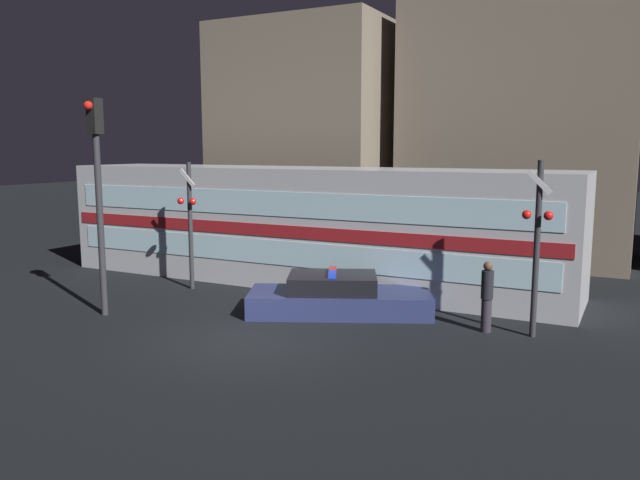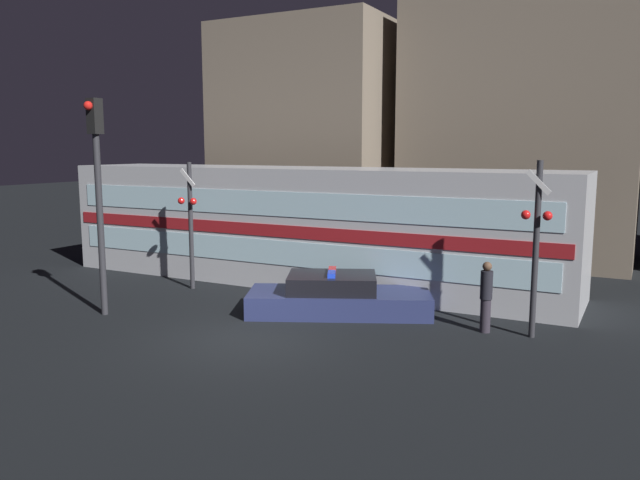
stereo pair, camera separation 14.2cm
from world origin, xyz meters
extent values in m
plane|color=black|center=(0.00, 0.00, 0.00)|extent=(120.00, 120.00, 0.00)
cube|color=#B7BABF|center=(-1.89, 6.06, 1.88)|extent=(17.24, 3.18, 3.77)
cube|color=maroon|center=(-1.89, 4.46, 1.88)|extent=(16.89, 0.03, 0.38)
cube|color=silver|center=(-1.89, 4.46, 1.21)|extent=(16.37, 0.02, 0.75)
cube|color=silver|center=(-1.89, 4.46, 2.71)|extent=(16.37, 0.02, 0.75)
cube|color=navy|center=(0.91, 2.95, 0.30)|extent=(5.16, 3.70, 0.60)
cube|color=black|center=(0.73, 2.87, 0.84)|extent=(2.78, 2.44, 0.47)
cube|color=blue|center=(0.85, 2.62, 1.13)|extent=(0.41, 0.58, 0.12)
cube|color=red|center=(0.62, 3.12, 1.13)|extent=(0.41, 0.58, 0.12)
cylinder|color=#2D2833|center=(4.78, 3.04, 0.41)|extent=(0.25, 0.25, 0.82)
cylinder|color=black|center=(4.78, 3.04, 1.16)|extent=(0.29, 0.29, 0.68)
sphere|color=brown|center=(4.78, 3.04, 1.61)|extent=(0.22, 0.22, 0.22)
cylinder|color=#2D2D33|center=(5.84, 3.15, 2.06)|extent=(0.14, 0.14, 4.13)
sphere|color=red|center=(5.60, 3.02, 2.89)|extent=(0.21, 0.21, 0.21)
sphere|color=red|center=(6.08, 3.02, 2.89)|extent=(0.21, 0.21, 0.21)
cube|color=white|center=(5.84, 3.06, 3.63)|extent=(0.58, 0.03, 0.58)
cylinder|color=#2D2D33|center=(-4.51, 3.49, 1.99)|extent=(0.14, 0.14, 3.97)
sphere|color=red|center=(-4.75, 3.36, 2.78)|extent=(0.21, 0.21, 0.21)
sphere|color=red|center=(-4.28, 3.36, 2.78)|extent=(0.21, 0.21, 0.21)
cube|color=white|center=(-4.51, 3.40, 3.49)|extent=(0.58, 0.03, 0.58)
cylinder|color=#2D2D33|center=(-4.59, -0.05, 2.38)|extent=(0.17, 0.17, 4.75)
cube|color=black|center=(-4.59, -0.05, 5.20)|extent=(0.30, 0.30, 0.90)
sphere|color=red|center=(-4.59, -0.24, 5.45)|extent=(0.23, 0.23, 0.23)
cube|color=#726656|center=(-5.21, 12.75, 4.80)|extent=(7.35, 5.88, 9.61)
cube|color=#726656|center=(3.46, 14.26, 5.02)|extent=(8.56, 5.74, 10.04)
camera|label=1|loc=(7.92, -11.74, 4.39)|focal=35.00mm
camera|label=2|loc=(8.05, -11.67, 4.39)|focal=35.00mm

